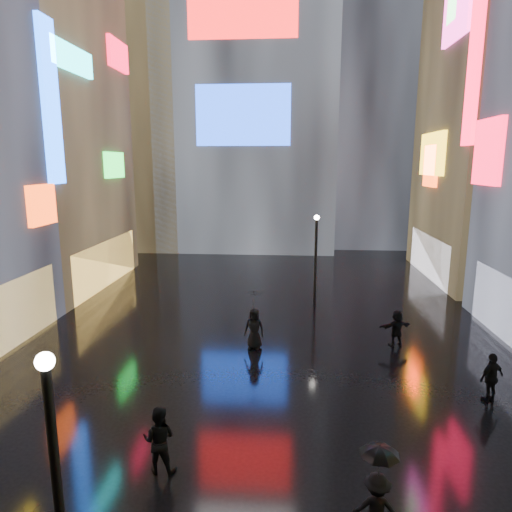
# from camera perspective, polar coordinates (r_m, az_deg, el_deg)

# --- Properties ---
(ground) EXTENTS (140.00, 140.00, 0.00)m
(ground) POSITION_cam_1_polar(r_m,az_deg,el_deg) (24.23, 1.46, -7.85)
(ground) COLOR black
(ground) RESTS_ON ground
(building_left_far) EXTENTS (10.28, 12.00, 22.00)m
(building_left_far) POSITION_cam_1_polar(r_m,az_deg,el_deg) (33.66, -27.25, 15.32)
(building_left_far) COLOR black
(building_left_far) RESTS_ON ground
(tower_main) EXTENTS (16.00, 14.20, 42.00)m
(tower_main) POSITION_cam_1_polar(r_m,az_deg,el_deg) (48.75, -0.73, 26.95)
(tower_main) COLOR black
(tower_main) RESTS_ON ground
(tower_flank_right) EXTENTS (12.00, 12.00, 34.00)m
(tower_flank_right) POSITION_cam_1_polar(r_m,az_deg,el_deg) (50.27, 14.31, 21.46)
(tower_flank_right) COLOR black
(tower_flank_right) RESTS_ON ground
(tower_flank_left) EXTENTS (10.00, 10.00, 26.00)m
(tower_flank_left) POSITION_cam_1_polar(r_m,az_deg,el_deg) (47.58, -14.88, 17.14)
(tower_flank_left) COLOR black
(tower_flank_left) RESTS_ON ground
(lamp_near) EXTENTS (0.30, 0.30, 5.20)m
(lamp_near) POSITION_cam_1_polar(r_m,az_deg,el_deg) (8.88, -23.64, -24.48)
(lamp_near) COLOR black
(lamp_near) RESTS_ON ground
(lamp_far) EXTENTS (0.30, 0.30, 5.20)m
(lamp_far) POSITION_cam_1_polar(r_m,az_deg,el_deg) (26.17, 7.48, 0.21)
(lamp_far) COLOR black
(lamp_far) RESTS_ON ground
(pedestrian_1) EXTENTS (0.91, 0.72, 1.83)m
(pedestrian_1) POSITION_cam_1_polar(r_m,az_deg,el_deg) (13.15, -12.03, -21.52)
(pedestrian_1) COLOR black
(pedestrian_1) RESTS_ON ground
(pedestrian_2) EXTENTS (1.07, 0.66, 1.60)m
(pedestrian_2) POSITION_cam_1_polar(r_m,az_deg,el_deg) (11.43, 14.79, -28.17)
(pedestrian_2) COLOR black
(pedestrian_2) RESTS_ON ground
(pedestrian_3) EXTENTS (1.10, 0.85, 1.74)m
(pedestrian_3) POSITION_cam_1_polar(r_m,az_deg,el_deg) (17.97, 27.36, -13.34)
(pedestrian_3) COLOR black
(pedestrian_3) RESTS_ON ground
(pedestrian_4) EXTENTS (0.98, 0.75, 1.80)m
(pedestrian_4) POSITION_cam_1_polar(r_m,az_deg,el_deg) (20.30, -0.21, -9.05)
(pedestrian_4) COLOR black
(pedestrian_4) RESTS_ON ground
(pedestrian_5) EXTENTS (1.60, 0.97, 1.65)m
(pedestrian_5) POSITION_cam_1_polar(r_m,az_deg,el_deg) (21.51, 17.16, -8.60)
(pedestrian_5) COLOR black
(pedestrian_5) RESTS_ON ground
(umbrella_1) EXTENTS (0.90, 0.90, 0.71)m
(umbrella_1) POSITION_cam_1_polar(r_m,az_deg,el_deg) (10.73, 15.13, -23.40)
(umbrella_1) COLOR black
(umbrella_1) RESTS_ON pedestrian_2
(umbrella_2) EXTENTS (1.27, 1.27, 0.82)m
(umbrella_2) POSITION_cam_1_polar(r_m,az_deg,el_deg) (19.88, -0.22, -5.51)
(umbrella_2) COLOR black
(umbrella_2) RESTS_ON pedestrian_4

